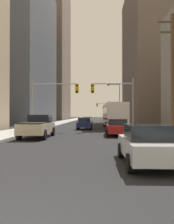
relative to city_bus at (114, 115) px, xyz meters
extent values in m
cube|color=#9E9E99|center=(-11.03, 21.21, -1.85)|extent=(3.87, 160.00, 0.15)
cube|color=#9E9E99|center=(2.97, 21.21, -1.85)|extent=(3.87, 160.00, 0.15)
cube|color=silver|center=(0.00, -0.01, 0.02)|extent=(2.74, 11.55, 2.90)
cube|color=black|center=(-1.26, -0.01, 0.54)|extent=(0.24, 10.58, 0.80)
cube|color=red|center=(-1.26, -0.01, -0.56)|extent=(0.24, 10.58, 0.28)
cylinder|color=black|center=(-1.17, 4.02, -1.43)|extent=(0.32, 1.00, 1.00)
cylinder|color=black|center=(1.18, 4.02, -1.43)|extent=(0.32, 1.00, 1.00)
cylinder|color=black|center=(-1.17, -3.23, -1.43)|extent=(0.32, 1.00, 1.00)
cylinder|color=black|center=(1.18, -3.23, -1.43)|extent=(0.32, 1.00, 1.00)
cube|color=#C6B793|center=(-7.36, -13.37, -1.13)|extent=(2.05, 5.42, 0.80)
cube|color=black|center=(-7.36, -12.39, -0.38)|extent=(1.82, 1.82, 0.70)
cube|color=black|center=(-7.36, -14.72, -0.68)|extent=(1.78, 2.39, 0.10)
cylinder|color=black|center=(-8.32, -11.64, -1.53)|extent=(0.28, 0.80, 0.80)
cylinder|color=black|center=(-6.40, -11.64, -1.53)|extent=(0.28, 0.80, 0.80)
cylinder|color=black|center=(-8.32, -15.09, -1.53)|extent=(0.28, 0.80, 0.80)
cylinder|color=black|center=(-6.40, -15.09, -1.53)|extent=(0.28, 0.80, 0.80)
cube|color=#B7BABF|center=(-0.57, -23.30, -1.28)|extent=(1.81, 4.20, 0.65)
cube|color=black|center=(-0.57, -23.45, -0.68)|extent=(1.59, 1.90, 0.55)
cylinder|color=black|center=(-1.44, -21.96, -1.61)|extent=(0.22, 0.64, 0.64)
cylinder|color=black|center=(0.29, -21.96, -1.61)|extent=(0.22, 0.64, 0.64)
cylinder|color=black|center=(-1.44, -24.65, -1.61)|extent=(0.22, 0.64, 0.64)
cube|color=maroon|center=(-0.63, -11.39, -1.28)|extent=(1.83, 4.21, 0.65)
cube|color=black|center=(-0.63, -11.54, -0.68)|extent=(1.60, 1.91, 0.55)
cylinder|color=black|center=(-1.50, -10.05, -1.61)|extent=(0.22, 0.64, 0.64)
cylinder|color=black|center=(0.23, -10.05, -1.61)|extent=(0.22, 0.64, 0.64)
cylinder|color=black|center=(-1.50, -12.73, -1.61)|extent=(0.22, 0.64, 0.64)
cylinder|color=black|center=(0.23, -12.73, -1.61)|extent=(0.22, 0.64, 0.64)
cube|color=#141E4C|center=(-3.96, -2.28, -1.28)|extent=(1.92, 4.25, 0.65)
cube|color=black|center=(-3.96, -2.43, -0.68)|extent=(1.64, 1.94, 0.55)
cylinder|color=black|center=(-4.82, -0.94, -1.61)|extent=(0.22, 0.64, 0.64)
cylinder|color=black|center=(-3.10, -0.94, -1.61)|extent=(0.22, 0.64, 0.64)
cylinder|color=black|center=(-4.82, -3.63, -1.61)|extent=(0.22, 0.64, 0.64)
cylinder|color=black|center=(-3.10, -3.63, -1.61)|extent=(0.22, 0.64, 0.64)
cube|color=white|center=(-4.07, 10.79, -1.28)|extent=(1.84, 4.22, 0.65)
cube|color=black|center=(-4.07, 10.64, -0.68)|extent=(1.60, 1.91, 0.55)
cylinder|color=black|center=(-4.93, 12.13, -1.61)|extent=(0.22, 0.64, 0.64)
cylinder|color=black|center=(-3.20, 12.13, -1.61)|extent=(0.22, 0.64, 0.64)
cylinder|color=black|center=(-4.93, 9.44, -1.61)|extent=(0.22, 0.64, 0.64)
cylinder|color=black|center=(-3.20, 9.44, -1.61)|extent=(0.22, 0.64, 0.64)
cylinder|color=gray|center=(-9.69, -6.41, 1.07)|extent=(0.18, 0.18, 6.00)
cylinder|color=gray|center=(-7.17, -6.41, 3.47)|extent=(5.04, 0.12, 0.12)
cube|color=gold|center=(-4.65, -6.41, 2.95)|extent=(0.38, 0.30, 1.05)
sphere|color=black|center=(-4.65, -6.58, 3.29)|extent=(0.24, 0.24, 0.24)
sphere|color=#F9A514|center=(-4.65, -6.58, 2.95)|extent=(0.24, 0.24, 0.24)
sphere|color=black|center=(-4.65, -6.58, 2.61)|extent=(0.24, 0.24, 0.24)
cylinder|color=gray|center=(1.64, -6.41, 1.07)|extent=(0.18, 0.18, 6.00)
cylinder|color=gray|center=(-0.63, -6.41, 3.47)|extent=(4.53, 0.12, 0.12)
cube|color=gold|center=(-2.89, -6.41, 2.95)|extent=(0.38, 0.30, 1.05)
sphere|color=black|center=(-2.89, -6.58, 3.29)|extent=(0.24, 0.24, 0.24)
sphere|color=#F9A514|center=(-2.89, -6.58, 2.95)|extent=(0.24, 0.24, 0.24)
sphere|color=black|center=(-2.89, -6.58, 2.61)|extent=(0.24, 0.24, 0.24)
cylinder|color=gray|center=(1.64, 36.00, 1.07)|extent=(0.18, 0.18, 6.00)
cylinder|color=gray|center=(-0.22, 36.00, 3.47)|extent=(3.73, 0.12, 0.12)
cube|color=gold|center=(-2.09, 36.00, 2.95)|extent=(0.38, 0.30, 1.05)
sphere|color=black|center=(-2.09, 35.83, 3.29)|extent=(0.24, 0.24, 0.24)
sphere|color=black|center=(-2.09, 35.83, 2.95)|extent=(0.24, 0.24, 0.24)
sphere|color=#19D833|center=(-2.09, 35.83, 2.61)|extent=(0.24, 0.24, 0.24)
cylinder|color=brown|center=(3.36, -14.42, 2.90)|extent=(0.28, 0.28, 9.65)
cube|color=brown|center=(3.36, -14.42, 7.12)|extent=(2.20, 0.12, 0.12)
cube|color=brown|center=(3.36, -14.42, 6.32)|extent=(1.80, 0.12, 0.12)
cylinder|color=gray|center=(1.74, 8.56, 1.82)|extent=(0.16, 0.16, 7.50)
cylinder|color=gray|center=(0.73, 8.56, 5.37)|extent=(2.03, 0.10, 0.10)
ellipsoid|color=#4C4C51|center=(-0.29, 8.56, 5.27)|extent=(0.56, 0.32, 0.20)
cube|color=#4C515B|center=(-22.60, 22.03, 15.76)|extent=(16.57, 27.71, 35.38)
cube|color=#66564C|center=(-26.88, 58.65, 25.03)|extent=(25.80, 26.96, 53.92)
cube|color=#66564C|center=(14.89, 22.41, 14.40)|extent=(19.33, 24.49, 32.65)
camera|label=1|loc=(-2.55, -32.08, -0.04)|focal=36.59mm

